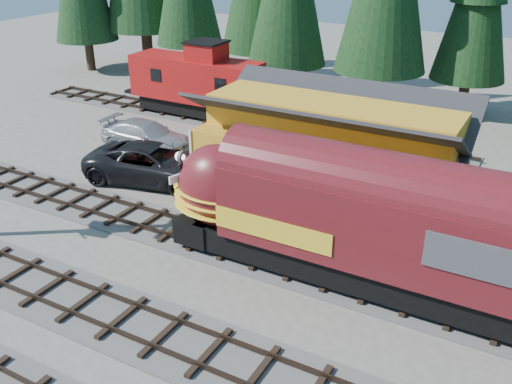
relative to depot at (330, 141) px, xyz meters
The scene contains 7 objects.
ground 10.91m from the depot, 89.99° to the right, with size 120.00×120.00×0.00m, color #6B665B.
track_spur 12.83m from the depot, 143.13° to the left, with size 32.00×3.20×0.33m.
depot is the anchor object (origin of this frame).
locomotive 7.28m from the depot, 63.55° to the right, with size 15.28×3.04×4.15m.
caboose 14.88m from the depot, 149.72° to the left, with size 9.42×2.73×4.90m.
pickup_truck_a 9.32m from the depot, 163.15° to the right, with size 3.31×7.18×1.99m, color black.
pickup_truck_b 12.15m from the depot, behind, with size 2.40×5.91×1.72m, color #A5A8AD.
Camera 1 is at (9.32, -13.60, 12.52)m, focal length 40.00 mm.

